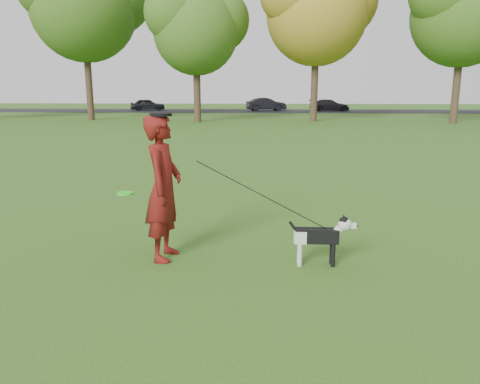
# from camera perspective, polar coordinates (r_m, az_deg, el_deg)

# --- Properties ---
(ground) EXTENTS (120.00, 120.00, 0.00)m
(ground) POSITION_cam_1_polar(r_m,az_deg,el_deg) (7.17, -1.99, -6.78)
(ground) COLOR #285116
(ground) RESTS_ON ground
(road) EXTENTS (120.00, 7.00, 0.02)m
(road) POSITION_cam_1_polar(r_m,az_deg,el_deg) (46.80, 2.28, 9.84)
(road) COLOR black
(road) RESTS_ON ground
(man) EXTENTS (0.55, 0.78, 2.04)m
(man) POSITION_cam_1_polar(r_m,az_deg,el_deg) (6.57, -9.31, 0.49)
(man) COLOR #5A110C
(man) RESTS_ON ground
(dog) EXTENTS (0.94, 0.19, 0.71)m
(dog) POSITION_cam_1_polar(r_m,az_deg,el_deg) (6.47, 9.95, -5.14)
(dog) COLOR black
(dog) RESTS_ON ground
(car_left) EXTENTS (3.64, 2.16, 1.16)m
(car_left) POSITION_cam_1_polar(r_m,az_deg,el_deg) (48.20, -11.18, 10.40)
(car_left) COLOR black
(car_left) RESTS_ON road
(car_mid) EXTENTS (4.08, 2.30, 1.27)m
(car_mid) POSITION_cam_1_polar(r_m,az_deg,el_deg) (46.77, 3.20, 10.62)
(car_mid) COLOR black
(car_mid) RESTS_ON road
(car_right) EXTENTS (4.00, 1.91, 1.13)m
(car_right) POSITION_cam_1_polar(r_m,az_deg,el_deg) (47.19, 10.84, 10.35)
(car_right) COLOR black
(car_right) RESTS_ON road
(man_held_items) EXTENTS (2.93, 0.42, 1.57)m
(man_held_items) POSITION_cam_1_polar(r_m,az_deg,el_deg) (6.32, 2.58, -0.33)
(man_held_items) COLOR #25F51E
(man_held_items) RESTS_ON ground
(tree_row) EXTENTS (51.74, 8.86, 12.01)m
(tree_row) POSITION_cam_1_polar(r_m,az_deg,el_deg) (33.24, -0.59, 21.44)
(tree_row) COLOR #38281C
(tree_row) RESTS_ON ground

